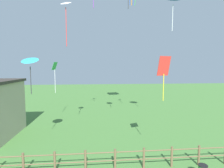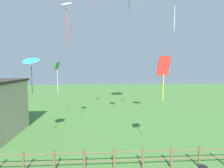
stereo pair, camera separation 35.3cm
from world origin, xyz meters
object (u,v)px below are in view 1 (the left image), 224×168
(kite_green_diamond, at_px, (55,71))
(kite_white_delta, at_px, (66,6))
(kite_red_diamond, at_px, (164,70))
(kite_cyan_delta, at_px, (30,61))

(kite_green_diamond, distance_m, kite_white_delta, 8.56)
(kite_red_diamond, distance_m, kite_green_diamond, 13.04)
(kite_white_delta, bearing_deg, kite_cyan_delta, -148.29)
(kite_red_diamond, xyz_separation_m, kite_green_diamond, (-8.66, 9.75, -0.28))
(kite_green_diamond, bearing_deg, kite_white_delta, -69.81)
(kite_red_diamond, relative_size, kite_green_diamond, 0.79)
(kite_green_diamond, distance_m, kite_cyan_delta, 8.05)
(kite_cyan_delta, bearing_deg, kite_white_delta, 31.71)
(kite_red_diamond, xyz_separation_m, kite_white_delta, (-6.21, 3.09, 4.52))
(kite_cyan_delta, xyz_separation_m, kite_white_delta, (2.17, 1.34, 3.95))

